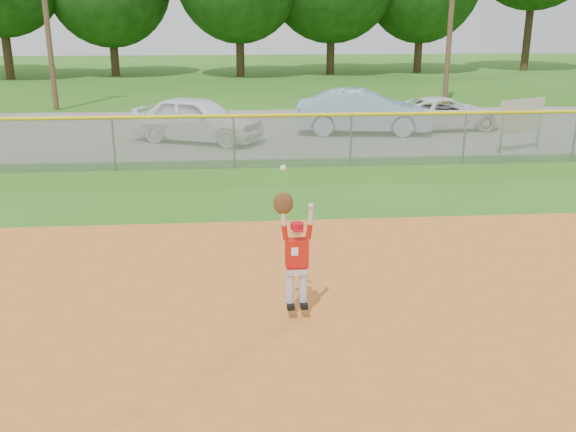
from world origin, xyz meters
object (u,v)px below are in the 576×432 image
at_px(car_white_a, 198,119).
at_px(car_blue, 363,112).
at_px(car_white_b, 445,113).
at_px(sponsor_sign, 522,117).
at_px(ballplayer, 295,251).

bearing_deg(car_white_a, car_blue, -55.75).
distance_m(car_white_b, sponsor_sign, 4.27).
height_order(car_blue, ballplayer, ballplayer).
relative_size(car_white_a, ballplayer, 2.14).
relative_size(car_white_a, sponsor_sign, 2.60).
bearing_deg(car_white_b, ballplayer, 148.27).
bearing_deg(sponsor_sign, car_white_b, 105.40).
bearing_deg(car_white_b, car_blue, 94.38).
relative_size(car_white_b, ballplayer, 2.05).
height_order(car_white_a, ballplayer, ballplayer).
distance_m(car_white_a, ballplayer, 13.59).
bearing_deg(ballplayer, car_white_b, 64.92).
relative_size(car_blue, car_white_b, 1.11).
distance_m(car_white_a, sponsor_sign, 10.52).
bearing_deg(sponsor_sign, car_white_a, 166.60).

